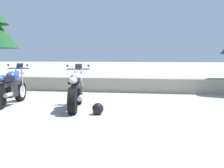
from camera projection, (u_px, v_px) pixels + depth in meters
The scene contains 5 objects.
ground_plane at pixel (138, 118), 6.44m from camera, with size 120.00×120.00×0.00m, color #A3A099.
stone_wall at pixel (147, 85), 11.12m from camera, with size 36.00×0.80×0.55m, color gray.
motorcycle_blue_near_left at pixel (10, 88), 8.16m from camera, with size 0.67×2.07×1.18m.
motorcycle_silver_centre at pixel (76, 91), 7.58m from camera, with size 0.77×2.06×1.18m.
rider_helmet at pixel (98, 109), 6.84m from camera, with size 0.28×0.28×0.28m.
Camera 1 is at (0.46, -6.34, 1.41)m, focal length 45.55 mm.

